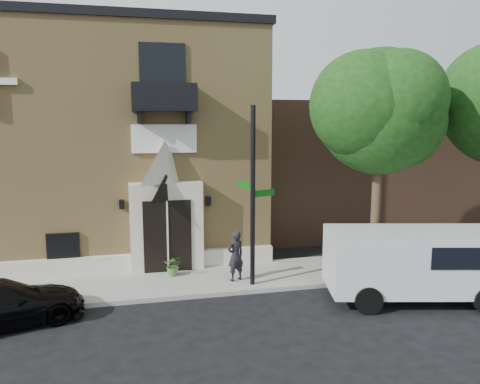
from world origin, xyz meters
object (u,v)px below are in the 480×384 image
Objects in this scene: street_sign at (253,196)px; pedestrian_near at (236,256)px; fire_hydrant at (391,264)px; dumpster at (446,253)px; cargo_van at (423,262)px.

street_sign is 2.20m from pedestrian_near.
street_sign is at bearing 176.28° from fire_hydrant.
dumpster is at bearing 154.97° from pedestrian_near.
cargo_van is at bearing -44.09° from street_sign.
cargo_van is at bearing 131.25° from pedestrian_near.
dumpster is (2.53, 2.26, -0.53)m from cargo_van.
dumpster is (2.45, 0.37, 0.12)m from fire_hydrant.
street_sign is 6.64× the size of fire_hydrant.
pedestrian_near is at bearing 115.54° from street_sign.
fire_hydrant is at bearing -23.21° from street_sign.
fire_hydrant is 5.46m from pedestrian_near.
street_sign is 7.75m from dumpster.
pedestrian_near reaches higher than fire_hydrant.
fire_hydrant is at bearing 100.46° from cargo_van.
street_sign is (-4.83, 2.21, 1.87)m from cargo_van.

